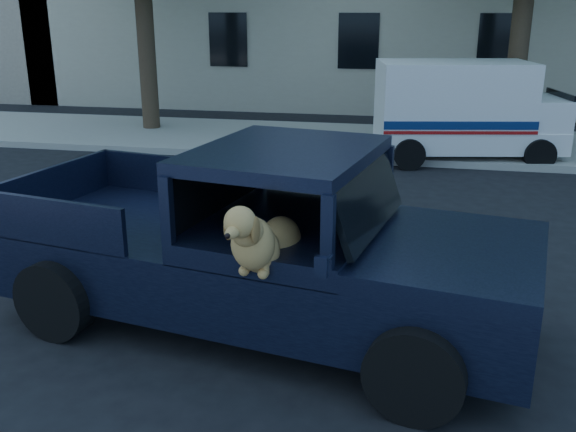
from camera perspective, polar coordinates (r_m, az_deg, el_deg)
name	(u,v)px	position (r m, az deg, el deg)	size (l,w,h in m)	color
ground	(148,304)	(7.47, -12.33, -7.65)	(120.00, 120.00, 0.00)	black
far_sidewalk	(298,139)	(15.89, 0.91, 6.86)	(60.00, 4.00, 0.15)	gray
lane_stripes	(355,221)	(10.08, 6.01, -0.40)	(21.60, 0.14, 0.01)	silver
pickup_truck	(254,266)	(6.64, -3.05, -4.48)	(5.65, 3.21, 1.92)	black
mail_truck	(464,118)	(14.33, 15.34, 8.39)	(4.09, 2.55, 2.10)	silver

